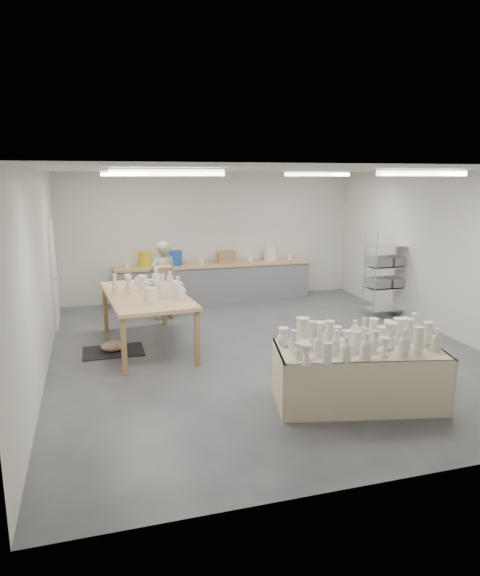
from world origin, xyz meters
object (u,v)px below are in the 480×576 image
object	(u,v)px
work_table	(150,293)
red_stool	(162,302)
potter	(163,280)
drying_table	(358,372)

from	to	relation	value
work_table	red_stool	xyz separation A→B (m)	(0.45, 1.88, -0.64)
work_table	potter	bearing A→B (deg)	69.88
drying_table	work_table	bearing A→B (deg)	138.39
work_table	potter	xyz separation A→B (m)	(0.45, 1.61, -0.13)
red_stool	drying_table	bearing A→B (deg)	-69.90
drying_table	red_stool	distance (m)	5.35
red_stool	potter	bearing A→B (deg)	-90.00
drying_table	potter	size ratio (longest dim) A/B	1.41
potter	red_stool	size ratio (longest dim) A/B	3.59
drying_table	red_stool	bearing A→B (deg)	122.40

